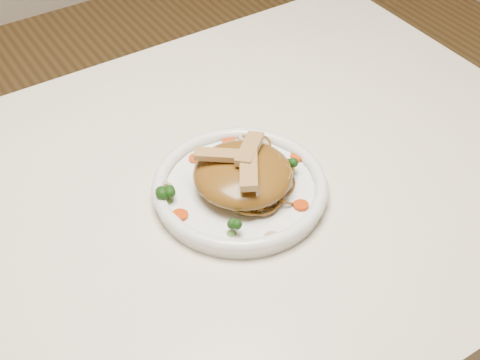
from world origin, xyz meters
TOP-DOWN VIEW (x-y plane):
  - table at (0.00, 0.00)m, footprint 1.20×0.80m
  - plate at (0.05, -0.03)m, footprint 0.29×0.29m
  - noodle_mound at (0.06, -0.03)m, footprint 0.18×0.18m
  - chicken_a at (0.08, -0.02)m, footprint 0.07×0.07m
  - chicken_b at (0.03, -0.00)m, footprint 0.06×0.05m
  - chicken_c at (0.05, -0.06)m, footprint 0.06×0.08m
  - broccoli_0 at (0.12, 0.04)m, footprint 0.03×0.03m
  - broccoli_1 at (-0.05, 0.00)m, footprint 0.04×0.04m
  - broccoli_2 at (-0.00, -0.10)m, footprint 0.03×0.03m
  - broccoli_3 at (0.13, -0.04)m, footprint 0.03×0.03m
  - carrot_0 at (0.09, 0.07)m, footprint 0.03×0.03m
  - carrot_1 at (-0.05, -0.03)m, footprint 0.03×0.03m
  - carrot_2 at (0.16, -0.02)m, footprint 0.02×0.02m
  - carrot_3 at (0.03, 0.06)m, footprint 0.02×0.02m
  - carrot_4 at (0.10, -0.11)m, footprint 0.02×0.02m
  - mushroom_0 at (0.03, -0.13)m, footprint 0.02×0.02m
  - mushroom_1 at (0.13, 0.02)m, footprint 0.03×0.03m
  - mushroom_2 at (-0.04, 0.03)m, footprint 0.03×0.03m
  - mushroom_3 at (0.12, 0.06)m, footprint 0.03×0.03m

SIDE VIEW (x-z plane):
  - table at x=0.00m, z-range 0.28..1.03m
  - plate at x=0.05m, z-range 0.75..0.77m
  - carrot_0 at x=0.09m, z-range 0.77..0.77m
  - carrot_1 at x=-0.05m, z-range 0.77..0.77m
  - carrot_2 at x=0.16m, z-range 0.77..0.77m
  - carrot_3 at x=0.03m, z-range 0.77..0.77m
  - carrot_4 at x=0.10m, z-range 0.77..0.77m
  - mushroom_0 at x=0.03m, z-range 0.77..0.77m
  - mushroom_1 at x=0.13m, z-range 0.77..0.77m
  - mushroom_2 at x=-0.04m, z-range 0.77..0.77m
  - mushroom_3 at x=0.12m, z-range 0.77..0.77m
  - broccoli_0 at x=0.12m, z-range 0.77..0.79m
  - broccoli_2 at x=0.00m, z-range 0.77..0.80m
  - broccoli_1 at x=-0.05m, z-range 0.77..0.80m
  - broccoli_3 at x=0.13m, z-range 0.77..0.80m
  - noodle_mound at x=0.06m, z-range 0.77..0.81m
  - chicken_b at x=0.03m, z-range 0.82..0.83m
  - chicken_a at x=0.08m, z-range 0.82..0.83m
  - chicken_c at x=0.05m, z-range 0.82..0.83m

